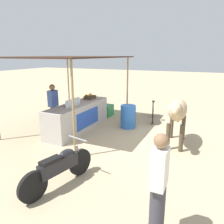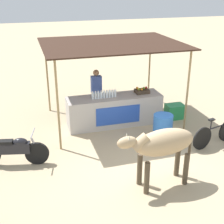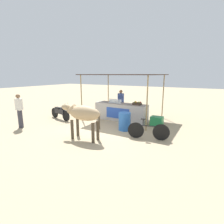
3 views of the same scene
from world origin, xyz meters
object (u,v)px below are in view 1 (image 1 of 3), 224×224
water_barrel (128,117)px  motorcycle_parked (60,167)px  fruit_crate (90,97)px  vendor_behind_counter (53,107)px  stall_counter (78,117)px  passerby_on_street (158,188)px  cow (177,112)px  bicycle_leaning (153,112)px  cooler_box (107,110)px

water_barrel → motorcycle_parked: bearing=-179.0°
fruit_crate → vendor_behind_counter: vendor_behind_counter is taller
stall_counter → fruit_crate: (0.94, 0.06, 0.55)m
passerby_on_street → stall_counter: bearing=45.7°
vendor_behind_counter → motorcycle_parked: size_ratio=0.93×
fruit_crate → motorcycle_parked: fruit_crate is taller
cow → passerby_on_street: (-3.67, -0.32, -0.18)m
fruit_crate → motorcycle_parked: size_ratio=0.25×
vendor_behind_counter → motorcycle_parked: 3.62m
stall_counter → bicycle_leaning: (2.31, -2.12, -0.13)m
cow → fruit_crate: bearing=75.7°
vendor_behind_counter → cooler_box: vendor_behind_counter is taller
vendor_behind_counter → cooler_box: 2.71m
fruit_crate → water_barrel: 1.70m
stall_counter → passerby_on_street: size_ratio=1.82×
cooler_box → motorcycle_parked: (-5.21, -1.51, 0.19)m
vendor_behind_counter → bicycle_leaning: 3.98m
stall_counter → passerby_on_street: 5.20m
passerby_on_street → water_barrel: bearing=25.4°
cooler_box → water_barrel: size_ratio=0.71×
vendor_behind_counter → motorcycle_parked: bearing=-139.1°
stall_counter → passerby_on_street: (-3.62, -3.71, 0.37)m
vendor_behind_counter → cow: vendor_behind_counter is taller
fruit_crate → bicycle_leaning: size_ratio=0.27×
fruit_crate → water_barrel: bearing=-88.5°
motorcycle_parked → vendor_behind_counter: bearing=40.9°
vendor_behind_counter → passerby_on_street: bearing=-125.8°
cow → passerby_on_street: passerby_on_street is taller
motorcycle_parked → cow: bearing=-29.4°
stall_counter → cow: (0.06, -3.39, 0.55)m
fruit_crate → motorcycle_parked: bearing=-157.7°
stall_counter → passerby_on_street: passerby_on_street is taller
water_barrel → cow: bearing=-116.4°
stall_counter → fruit_crate: 1.09m
cooler_box → bicycle_leaning: bearing=-83.8°
vendor_behind_counter → water_barrel: bearing=-58.9°
stall_counter → cooler_box: stall_counter is taller
vendor_behind_counter → water_barrel: size_ratio=1.97×
water_barrel → motorcycle_parked: (-4.10, -0.07, 0.01)m
fruit_crate → cow: (-0.88, -3.45, 0.00)m
cooler_box → bicycle_leaning: size_ratio=0.37×
stall_counter → water_barrel: stall_counter is taller
water_barrel → vendor_behind_counter: bearing=121.1°
passerby_on_street → fruit_crate: bearing=39.6°
motorcycle_parked → passerby_on_street: bearing=-103.3°
stall_counter → fruit_crate: bearing=3.5°
passerby_on_street → motorcycle_parked: bearing=76.7°
stall_counter → cow: cow is taller
fruit_crate → motorcycle_parked: (-4.05, -1.66, -0.60)m
stall_counter → cooler_box: bearing=-2.7°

